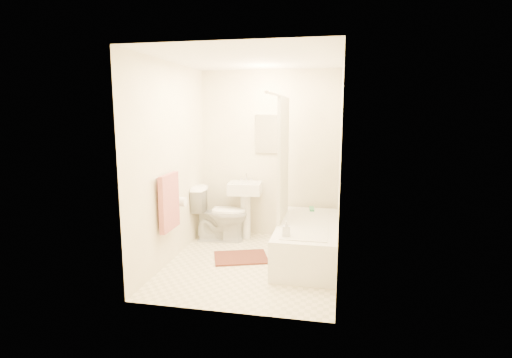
% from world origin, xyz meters
% --- Properties ---
extents(floor, '(2.40, 2.40, 0.00)m').
position_xyz_m(floor, '(0.00, 0.00, 0.00)').
color(floor, beige).
rests_on(floor, ground).
extents(ceiling, '(2.40, 2.40, 0.00)m').
position_xyz_m(ceiling, '(0.00, 0.00, 2.40)').
color(ceiling, white).
rests_on(ceiling, ground).
extents(wall_back, '(2.00, 0.02, 2.40)m').
position_xyz_m(wall_back, '(0.00, 1.20, 1.20)').
color(wall_back, beige).
rests_on(wall_back, ground).
extents(wall_left, '(0.02, 2.40, 2.40)m').
position_xyz_m(wall_left, '(-1.00, 0.00, 1.20)').
color(wall_left, beige).
rests_on(wall_left, ground).
extents(wall_right, '(0.02, 2.40, 2.40)m').
position_xyz_m(wall_right, '(1.00, 0.00, 1.20)').
color(wall_right, beige).
rests_on(wall_right, ground).
extents(mirror, '(0.40, 0.03, 0.55)m').
position_xyz_m(mirror, '(0.00, 1.18, 1.50)').
color(mirror, white).
rests_on(mirror, wall_back).
extents(curtain_rod, '(0.03, 1.70, 0.03)m').
position_xyz_m(curtain_rod, '(0.30, 0.10, 2.00)').
color(curtain_rod, silver).
rests_on(curtain_rod, wall_back).
extents(shower_curtain, '(0.04, 0.80, 1.55)m').
position_xyz_m(shower_curtain, '(0.30, 0.50, 1.22)').
color(shower_curtain, silver).
rests_on(shower_curtain, curtain_rod).
extents(towel_bar, '(0.02, 0.60, 0.02)m').
position_xyz_m(towel_bar, '(-0.96, -0.25, 1.10)').
color(towel_bar, silver).
rests_on(towel_bar, wall_left).
extents(towel, '(0.06, 0.45, 0.66)m').
position_xyz_m(towel, '(-0.93, -0.25, 0.78)').
color(towel, '#CC7266').
rests_on(towel, towel_bar).
extents(toilet_paper, '(0.11, 0.12, 0.12)m').
position_xyz_m(toilet_paper, '(-0.93, 0.12, 0.70)').
color(toilet_paper, white).
rests_on(toilet_paper, wall_left).
extents(toilet, '(0.82, 0.52, 0.76)m').
position_xyz_m(toilet, '(-0.63, 0.80, 0.38)').
color(toilet, silver).
rests_on(toilet, floor).
extents(sink, '(0.49, 0.40, 0.90)m').
position_xyz_m(sink, '(-0.30, 0.95, 0.45)').
color(sink, white).
rests_on(sink, floor).
extents(bathtub, '(0.71, 1.63, 0.46)m').
position_xyz_m(bathtub, '(0.64, 0.30, 0.23)').
color(bathtub, white).
rests_on(bathtub, floor).
extents(bath_mat, '(0.78, 0.68, 0.02)m').
position_xyz_m(bath_mat, '(-0.17, 0.15, 0.01)').
color(bath_mat, '#47211D').
rests_on(bath_mat, floor).
extents(soap_bottle, '(0.09, 0.09, 0.18)m').
position_xyz_m(soap_bottle, '(0.45, -0.28, 0.55)').
color(soap_bottle, silver).
rests_on(soap_bottle, bathtub).
extents(scrub_brush, '(0.08, 0.21, 0.04)m').
position_xyz_m(scrub_brush, '(0.65, 0.95, 0.48)').
color(scrub_brush, '#40A167').
rests_on(scrub_brush, bathtub).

